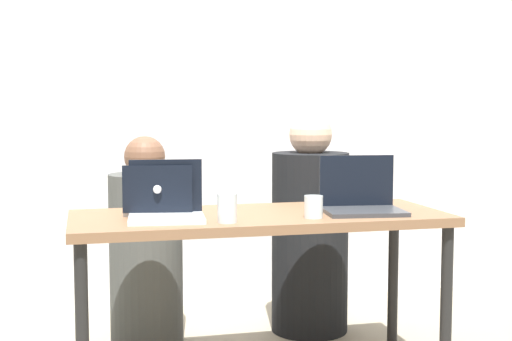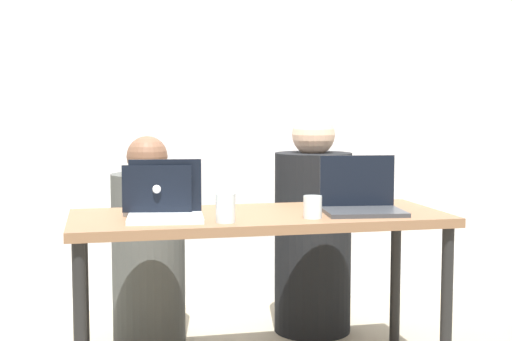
{
  "view_description": "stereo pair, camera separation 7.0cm",
  "coord_description": "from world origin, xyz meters",
  "px_view_note": "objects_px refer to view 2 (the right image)",
  "views": [
    {
      "loc": [
        -0.73,
        -2.94,
        1.2
      ],
      "look_at": [
        0.0,
        0.06,
        0.92
      ],
      "focal_mm": 50.0,
      "sensor_mm": 36.0,
      "label": 1
    },
    {
      "loc": [
        -0.67,
        -2.95,
        1.2
      ],
      "look_at": [
        0.0,
        0.06,
        0.92
      ],
      "focal_mm": 50.0,
      "sensor_mm": 36.0,
      "label": 2
    }
  ],
  "objects_px": {
    "laptop_front_right": "(361,201)",
    "laptop_front_left": "(165,206)",
    "person_on_right": "(313,235)",
    "person_on_left": "(148,252)",
    "laptop_back_left": "(159,203)",
    "water_glass_left": "(226,210)",
    "water_glass_right": "(313,208)"
  },
  "relations": [
    {
      "from": "person_on_left",
      "to": "water_glass_left",
      "type": "bearing_deg",
      "value": 113.48
    },
    {
      "from": "person_on_left",
      "to": "laptop_front_right",
      "type": "bearing_deg",
      "value": 148.2
    },
    {
      "from": "water_glass_left",
      "to": "laptop_front_left",
      "type": "bearing_deg",
      "value": 147.05
    },
    {
      "from": "laptop_front_right",
      "to": "water_glass_left",
      "type": "bearing_deg",
      "value": -161.06
    },
    {
      "from": "person_on_right",
      "to": "water_glass_left",
      "type": "distance_m",
      "value": 1.07
    },
    {
      "from": "laptop_front_left",
      "to": "water_glass_left",
      "type": "bearing_deg",
      "value": -27.45
    },
    {
      "from": "laptop_front_right",
      "to": "laptop_front_left",
      "type": "relative_size",
      "value": 1.11
    },
    {
      "from": "person_on_right",
      "to": "laptop_front_left",
      "type": "relative_size",
      "value": 3.59
    },
    {
      "from": "water_glass_left",
      "to": "laptop_back_left",
      "type": "bearing_deg",
      "value": 130.47
    },
    {
      "from": "laptop_front_left",
      "to": "water_glass_right",
      "type": "relative_size",
      "value": 3.5
    },
    {
      "from": "person_on_left",
      "to": "laptop_front_right",
      "type": "distance_m",
      "value": 1.16
    },
    {
      "from": "laptop_back_left",
      "to": "water_glass_left",
      "type": "xyz_separation_m",
      "value": [
        0.24,
        -0.28,
        0.0
      ]
    },
    {
      "from": "laptop_front_right",
      "to": "person_on_right",
      "type": "bearing_deg",
      "value": 97.15
    },
    {
      "from": "water_glass_left",
      "to": "person_on_right",
      "type": "bearing_deg",
      "value": 53.39
    },
    {
      "from": "person_on_right",
      "to": "person_on_left",
      "type": "bearing_deg",
      "value": -14.17
    },
    {
      "from": "water_glass_right",
      "to": "laptop_front_right",
      "type": "bearing_deg",
      "value": 22.51
    },
    {
      "from": "water_glass_right",
      "to": "water_glass_left",
      "type": "xyz_separation_m",
      "value": [
        -0.37,
        -0.03,
        0.01
      ]
    },
    {
      "from": "person_on_right",
      "to": "laptop_back_left",
      "type": "bearing_deg",
      "value": 18.39
    },
    {
      "from": "water_glass_right",
      "to": "person_on_left",
      "type": "bearing_deg",
      "value": 127.87
    },
    {
      "from": "person_on_left",
      "to": "laptop_back_left",
      "type": "xyz_separation_m",
      "value": [
        0.01,
        -0.55,
        0.32
      ]
    },
    {
      "from": "person_on_right",
      "to": "water_glass_right",
      "type": "xyz_separation_m",
      "value": [
        -0.25,
        -0.8,
        0.26
      ]
    },
    {
      "from": "person_on_right",
      "to": "laptop_front_left",
      "type": "distance_m",
      "value": 1.12
    },
    {
      "from": "person_on_right",
      "to": "laptop_front_right",
      "type": "bearing_deg",
      "value": 76.35
    },
    {
      "from": "laptop_front_left",
      "to": "water_glass_left",
      "type": "relative_size",
      "value": 2.8
    },
    {
      "from": "person_on_left",
      "to": "laptop_front_right",
      "type": "relative_size",
      "value": 2.91
    },
    {
      "from": "laptop_front_left",
      "to": "water_glass_right",
      "type": "xyz_separation_m",
      "value": [
        0.59,
        -0.11,
        -0.01
      ]
    },
    {
      "from": "person_on_left",
      "to": "person_on_right",
      "type": "distance_m",
      "value": 0.87
    },
    {
      "from": "person_on_left",
      "to": "laptop_back_left",
      "type": "height_order",
      "value": "person_on_left"
    },
    {
      "from": "water_glass_right",
      "to": "water_glass_left",
      "type": "relative_size",
      "value": 0.8
    },
    {
      "from": "person_on_left",
      "to": "water_glass_right",
      "type": "xyz_separation_m",
      "value": [
        0.62,
        -0.8,
        0.31
      ]
    },
    {
      "from": "water_glass_right",
      "to": "person_on_right",
      "type": "bearing_deg",
      "value": 72.83
    },
    {
      "from": "water_glass_right",
      "to": "laptop_back_left",
      "type": "bearing_deg",
      "value": 157.64
    }
  ]
}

